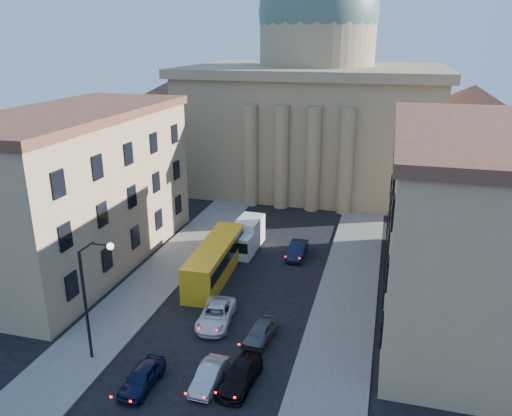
# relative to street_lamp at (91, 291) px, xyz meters

# --- Properties ---
(sidewalk_left) EXTENTS (5.00, 60.00, 0.15)m
(sidewalk_left) POSITION_rel_street_lamp_xyz_m (-1.53, 10.00, -5.21)
(sidewalk_left) COLOR #615F59
(sidewalk_left) RESTS_ON ground
(sidewalk_right) EXTENTS (5.00, 60.00, 0.15)m
(sidewalk_right) POSITION_rel_street_lamp_xyz_m (15.47, 10.00, -5.21)
(sidewalk_right) COLOR #615F59
(sidewalk_right) RESTS_ON ground
(church) EXTENTS (68.02, 28.76, 36.60)m
(church) POSITION_rel_street_lamp_xyz_m (6.97, 47.47, 6.59)
(church) COLOR #917E59
(church) RESTS_ON ground
(building_left) EXTENTS (11.60, 26.60, 14.70)m
(building_left) POSITION_rel_street_lamp_xyz_m (-10.03, 14.00, 2.14)
(building_left) COLOR tan
(building_left) RESTS_ON ground
(building_right) EXTENTS (11.60, 26.60, 14.70)m
(building_right) POSITION_rel_street_lamp_xyz_m (23.97, 14.00, 2.14)
(building_right) COLOR tan
(building_right) RESTS_ON ground
(street_lamp) EXTENTS (2.62, 0.44, 8.83)m
(street_lamp) POSITION_rel_street_lamp_xyz_m (0.00, 0.00, 0.00)
(street_lamp) COLOR black
(street_lamp) RESTS_ON ground
(car_left_near) EXTENTS (1.77, 4.15, 1.40)m
(car_left_near) POSITION_rel_street_lamp_xyz_m (4.16, -1.72, -4.59)
(car_left_near) COLOR black
(car_left_near) RESTS_ON ground
(car_right_near) EXTENTS (1.48, 3.94, 1.28)m
(car_right_near) POSITION_rel_street_lamp_xyz_m (8.14, -0.42, -4.64)
(car_right_near) COLOR #9D9FA4
(car_right_near) RESTS_ON ground
(car_left_mid) EXTENTS (2.91, 5.37, 1.43)m
(car_left_mid) POSITION_rel_street_lamp_xyz_m (6.17, 6.47, -4.57)
(car_left_mid) COLOR silver
(car_left_mid) RESTS_ON ground
(car_right_mid) EXTENTS (2.30, 4.76, 1.33)m
(car_right_mid) POSITION_rel_street_lamp_xyz_m (10.02, 0.12, -4.62)
(car_right_mid) COLOR black
(car_right_mid) RESTS_ON ground
(car_right_far) EXTENTS (2.10, 4.15, 1.36)m
(car_right_far) POSITION_rel_street_lamp_xyz_m (10.03, 5.11, -4.61)
(car_right_far) COLOR #4E4E53
(car_right_far) RESTS_ON ground
(car_right_distant) EXTENTS (1.59, 4.47, 1.47)m
(car_right_distant) POSITION_rel_street_lamp_xyz_m (9.92, 20.13, -4.55)
(car_right_distant) COLOR black
(car_right_distant) RESTS_ON ground
(city_bus) EXTENTS (3.11, 11.46, 3.20)m
(city_bus) POSITION_rel_street_lamp_xyz_m (3.47, 13.91, -3.57)
(city_bus) COLOR gold
(city_bus) RESTS_ON ground
(box_truck) EXTENTS (2.45, 5.85, 3.17)m
(box_truck) POSITION_rel_street_lamp_xyz_m (4.58, 20.40, -3.78)
(box_truck) COLOR silver
(box_truck) RESTS_ON ground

